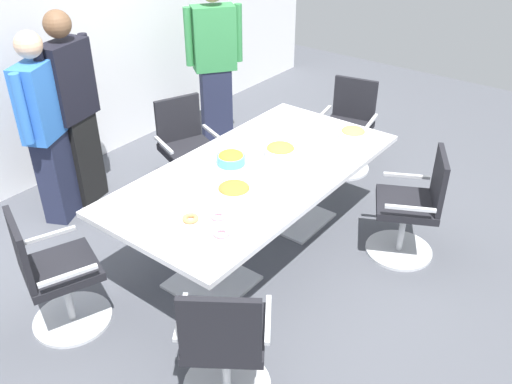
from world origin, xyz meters
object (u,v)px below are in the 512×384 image
object	(u,v)px
snack_bowl_pretzels	(234,191)
person_standing_0	(46,128)
conference_table	(256,184)
person_standing_2	(215,62)
office_chair_3	(224,347)
donut_platter	(205,226)
snack_bowl_chips_orange	(231,158)
office_chair_1	(187,153)
snack_bowl_chips_yellow	(280,151)
office_chair_4	(412,211)
snack_bowl_cookies	(353,134)
person_standing_1	(73,108)
napkin_pile	(154,197)
office_chair_0	(347,131)
office_chair_2	(55,278)

from	to	relation	value
snack_bowl_pretzels	person_standing_0	bearing A→B (deg)	98.49
conference_table	person_standing_2	distance (m)	2.12
office_chair_3	snack_bowl_pretzels	xyz separation A→B (m)	(0.86, 0.63, 0.39)
snack_bowl_pretzels	donut_platter	bearing A→B (deg)	-165.61
snack_bowl_chips_orange	snack_bowl_pretzels	xyz separation A→B (m)	(-0.35, -0.32, -0.00)
person_standing_2	office_chair_1	bearing A→B (deg)	63.57
snack_bowl_chips_yellow	office_chair_3	bearing A→B (deg)	-154.94
office_chair_4	snack_bowl_cookies	size ratio (longest dim) A/B	4.10
donut_platter	office_chair_1	bearing A→B (deg)	48.41
office_chair_1	office_chair_4	bearing A→B (deg)	120.93
person_standing_0	donut_platter	xyz separation A→B (m)	(-0.15, -1.90, -0.10)
office_chair_4	person_standing_0	size ratio (longest dim) A/B	0.55
person_standing_1	donut_platter	bearing A→B (deg)	63.28
donut_platter	napkin_pile	xyz separation A→B (m)	(0.04, 0.51, 0.01)
office_chair_0	office_chair_2	xyz separation A→B (m)	(-3.18, 0.40, 0.00)
office_chair_2	person_standing_2	bearing A→B (deg)	131.29
office_chair_4	donut_platter	size ratio (longest dim) A/B	2.46
office_chair_1	office_chair_4	distance (m)	2.11
snack_bowl_cookies	donut_platter	distance (m)	1.73
donut_platter	person_standing_2	bearing A→B (deg)	40.05
conference_table	office_chair_1	world-z (taller)	office_chair_1
office_chair_0	donut_platter	xyz separation A→B (m)	(-2.50, -0.35, 0.36)
office_chair_3	snack_bowl_cookies	distance (m)	2.25
snack_bowl_chips_orange	napkin_pile	size ratio (longest dim) A/B	1.14
person_standing_1	donut_platter	world-z (taller)	person_standing_1
person_standing_2	office_chair_0	bearing A→B (deg)	139.33
person_standing_0	napkin_pile	xyz separation A→B (m)	(-0.11, -1.39, -0.09)
person_standing_1	office_chair_3	bearing A→B (deg)	56.49
snack_bowl_chips_orange	donut_platter	world-z (taller)	snack_bowl_chips_orange
person_standing_0	donut_platter	bearing A→B (deg)	58.19
person_standing_2	snack_bowl_chips_yellow	bearing A→B (deg)	93.00
office_chair_1	office_chair_3	distance (m)	2.42
office_chair_1	snack_bowl_cookies	world-z (taller)	office_chair_1
person_standing_0	snack_bowl_chips_yellow	size ratio (longest dim) A/B	6.73
conference_table	office_chair_4	xyz separation A→B (m)	(0.71, -1.00, -0.22)
conference_table	snack_bowl_chips_orange	size ratio (longest dim) A/B	10.92
conference_table	napkin_pile	world-z (taller)	napkin_pile
office_chair_0	person_standing_0	xyz separation A→B (m)	(-2.35, 1.55, 0.46)
person_standing_1	donut_platter	xyz separation A→B (m)	(-0.47, -1.96, -0.15)
person_standing_1	snack_bowl_pretzels	distance (m)	1.86
donut_platter	snack_bowl_cookies	bearing A→B (deg)	-3.35
person_standing_2	snack_bowl_cookies	xyz separation A→B (m)	(-0.43, -1.92, -0.12)
office_chair_0	person_standing_0	bearing A→B (deg)	45.39
napkin_pile	donut_platter	bearing A→B (deg)	-94.16
conference_table	office_chair_0	bearing A→B (deg)	4.51
person_standing_1	snack_bowl_cookies	bearing A→B (deg)	108.10
office_chair_0	snack_bowl_pretzels	distance (m)	2.14
person_standing_1	snack_bowl_pretzels	size ratio (longest dim) A/B	7.04
office_chair_3	person_standing_1	distance (m)	2.70
snack_bowl_chips_yellow	snack_bowl_pretzels	size ratio (longest dim) A/B	0.99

